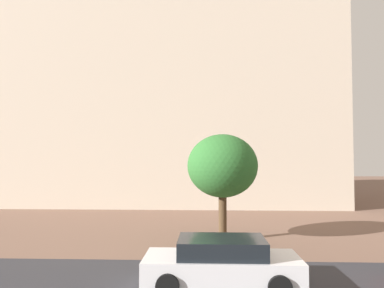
% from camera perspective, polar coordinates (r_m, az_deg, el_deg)
% --- Properties ---
extents(ground_plane, '(120.00, 120.00, 0.00)m').
position_cam_1_polar(ground_plane, '(11.32, -0.86, -21.49)').
color(ground_plane, brown).
extents(landmark_building, '(26.77, 15.47, 41.74)m').
position_cam_1_polar(landmark_building, '(33.18, -2.96, 12.58)').
color(landmark_building, beige).
rests_on(landmark_building, ground_plane).
extents(car_white, '(4.48, 1.95, 1.39)m').
position_cam_1_polar(car_white, '(10.52, 4.96, -19.14)').
color(car_white, silver).
rests_on(car_white, ground_plane).
extents(tree_curb_far, '(3.17, 3.17, 4.79)m').
position_cam_1_polar(tree_curb_far, '(15.52, 5.09, -3.70)').
color(tree_curb_far, '#4C3823').
rests_on(tree_curb_far, ground_plane).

